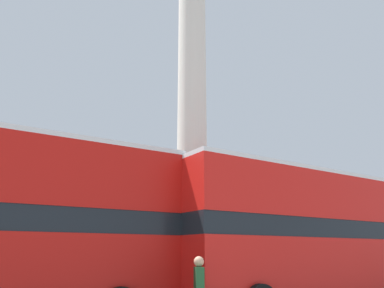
# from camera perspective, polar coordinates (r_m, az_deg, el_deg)

# --- Properties ---
(monument_column) EXTENTS (4.56, 4.56, 20.92)m
(monument_column) POSITION_cam_1_polar(r_m,az_deg,el_deg) (19.08, -0.00, 0.49)
(monument_column) COLOR beige
(monument_column) RESTS_ON ground_plane
(bus_c) EXTENTS (10.60, 3.47, 4.21)m
(bus_c) POSITION_cam_1_polar(r_m,az_deg,el_deg) (13.24, 17.98, -12.76)
(bus_c) COLOR red
(bus_c) RESTS_ON ground_plane
(street_lamp) EXTENTS (0.44, 0.44, 5.33)m
(street_lamp) POSITION_cam_1_polar(r_m,az_deg,el_deg) (13.34, -5.68, -10.13)
(street_lamp) COLOR black
(street_lamp) RESTS_ON ground_plane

